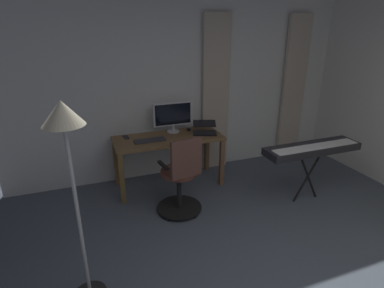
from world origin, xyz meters
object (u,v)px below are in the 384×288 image
object	(u,v)px
computer_monitor	(173,115)
floor_lamp	(67,144)
laptop	(204,129)
computer_mouse	(189,129)
desk	(168,144)
computer_keyboard	(150,140)
piano_keyboard	(312,150)
office_chair	(181,178)
cell_phone_face_up	(126,137)

from	to	relation	value
computer_monitor	floor_lamp	bearing A→B (deg)	54.14
laptop	computer_mouse	xyz separation A→B (m)	(0.17, -0.18, -0.03)
desk	computer_keyboard	size ratio (longest dim) A/B	3.60
laptop	piano_keyboard	distance (m)	1.46
piano_keyboard	desk	bearing A→B (deg)	-33.51
computer_keyboard	laptop	distance (m)	0.81
desk	computer_mouse	world-z (taller)	computer_mouse
laptop	computer_monitor	bearing A→B (deg)	-7.88
computer_keyboard	piano_keyboard	bearing A→B (deg)	152.49
office_chair	laptop	distance (m)	1.00
desk	piano_keyboard	world-z (taller)	piano_keyboard
computer_monitor	cell_phone_face_up	world-z (taller)	computer_monitor
computer_mouse	office_chair	bearing A→B (deg)	64.77
desk	computer_monitor	xyz separation A→B (m)	(-0.13, -0.19, 0.35)
office_chair	computer_keyboard	bearing A→B (deg)	98.84
office_chair	computer_monitor	world-z (taller)	computer_monitor
office_chair	computer_mouse	distance (m)	1.05
desk	office_chair	size ratio (longest dim) A/B	1.46
desk	laptop	world-z (taller)	laptop
desk	cell_phone_face_up	size ratio (longest dim) A/B	10.33
office_chair	floor_lamp	size ratio (longest dim) A/B	0.59
office_chair	laptop	bearing A→B (deg)	42.54
cell_phone_face_up	piano_keyboard	distance (m)	2.45
computer_monitor	computer_mouse	xyz separation A→B (m)	(-0.23, 0.03, -0.23)
laptop	piano_keyboard	bearing A→B (deg)	155.33
computer_keyboard	cell_phone_face_up	size ratio (longest dim) A/B	2.87
office_chair	computer_monitor	xyz separation A→B (m)	(-0.20, -0.95, 0.51)
computer_mouse	cell_phone_face_up	world-z (taller)	computer_mouse
laptop	floor_lamp	distance (m)	2.49
office_chair	laptop	size ratio (longest dim) A/B	2.48
computer_monitor	laptop	xyz separation A→B (m)	(-0.40, 0.21, -0.20)
desk	computer_monitor	world-z (taller)	computer_monitor
computer_monitor	floor_lamp	size ratio (longest dim) A/B	0.33
piano_keyboard	laptop	bearing A→B (deg)	-44.58
desk	laptop	distance (m)	0.56
desk	laptop	xyz separation A→B (m)	(-0.54, 0.02, 0.15)
laptop	computer_keyboard	bearing A→B (deg)	23.51
floor_lamp	piano_keyboard	bearing A→B (deg)	-167.09
computer_keyboard	piano_keyboard	size ratio (longest dim) A/B	0.32
computer_mouse	piano_keyboard	size ratio (longest dim) A/B	0.08
desk	computer_keyboard	xyz separation A→B (m)	(0.27, 0.07, 0.11)
computer_monitor	laptop	bearing A→B (deg)	152.42
desk	office_chair	world-z (taller)	office_chair
office_chair	cell_phone_face_up	world-z (taller)	office_chair
desk	laptop	bearing A→B (deg)	178.07
office_chair	floor_lamp	xyz separation A→B (m)	(1.15, 0.92, 0.93)
desk	computer_keyboard	distance (m)	0.30
desk	office_chair	bearing A→B (deg)	84.91
cell_phone_face_up	piano_keyboard	xyz separation A→B (m)	(-2.12, 1.22, -0.02)
office_chair	cell_phone_face_up	distance (m)	1.08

